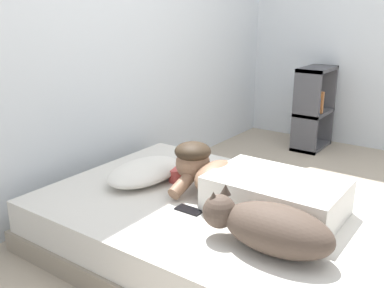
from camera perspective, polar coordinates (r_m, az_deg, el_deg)
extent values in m
plane|color=tan|center=(2.52, 15.32, -13.27)|extent=(12.25, 12.25, 0.00)
cube|color=silver|center=(3.00, -11.41, 16.93)|extent=(4.13, 0.10, 2.50)
cube|color=gray|center=(2.37, 4.66, -13.21)|extent=(1.30, 2.01, 0.11)
cube|color=silver|center=(2.29, 4.75, -10.06)|extent=(1.26, 1.95, 0.18)
ellipsoid|color=white|center=(2.55, -6.22, -3.60)|extent=(0.52, 0.32, 0.11)
cube|color=silver|center=(2.18, 10.93, -6.61)|extent=(0.42, 0.64, 0.18)
ellipsoid|color=#8C664C|center=(2.32, 3.33, -4.26)|extent=(0.32, 0.20, 0.16)
sphere|color=#8C664C|center=(2.39, 0.11, -2.55)|extent=(0.19, 0.19, 0.19)
ellipsoid|color=#332619|center=(2.37, 0.11, -0.96)|extent=(0.20, 0.20, 0.10)
cylinder|color=#8C664C|center=(2.33, -0.92, -4.95)|extent=(0.23, 0.07, 0.14)
cylinder|color=#8C664C|center=(2.48, 1.82, -3.52)|extent=(0.23, 0.07, 0.14)
ellipsoid|color=#4C3D33|center=(1.85, 11.10, -10.94)|extent=(0.26, 0.48, 0.20)
sphere|color=#4C3D33|center=(1.92, 3.62, -8.80)|extent=(0.15, 0.15, 0.15)
cone|color=#3D3028|center=(1.89, 2.83, -6.95)|extent=(0.05, 0.05, 0.05)
cone|color=#3D3028|center=(1.96, 4.42, -5.96)|extent=(0.05, 0.05, 0.05)
cylinder|color=#D84C47|center=(2.53, -2.09, -4.12)|extent=(0.09, 0.09, 0.07)
torus|color=#D84C47|center=(2.57, -1.31, -3.74)|extent=(0.05, 0.01, 0.05)
cube|color=black|center=(2.19, -0.40, -8.64)|extent=(0.07, 0.14, 0.01)
cube|color=#4C4C51|center=(3.97, 14.64, 4.01)|extent=(0.03, 0.24, 0.75)
cube|color=#4C4C51|center=(4.36, 16.67, 5.01)|extent=(0.03, 0.24, 0.75)
cube|color=#4C4C51|center=(4.25, 15.31, -0.19)|extent=(0.45, 0.24, 0.03)
cube|color=#4C4C51|center=(4.17, 15.66, 4.03)|extent=(0.45, 0.24, 0.03)
cube|color=#4C4C51|center=(4.10, 16.12, 9.44)|extent=(0.45, 0.24, 0.03)
cube|color=#4C4C51|center=(3.98, 14.87, 5.14)|extent=(0.02, 0.18, 0.20)
cube|color=#3866A5|center=(4.02, 15.06, 4.90)|extent=(0.03, 0.20, 0.15)
cube|color=gold|center=(4.05, 15.27, 5.25)|extent=(0.03, 0.17, 0.19)
cube|color=#BF723F|center=(4.09, 15.49, 5.40)|extent=(0.03, 0.20, 0.19)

